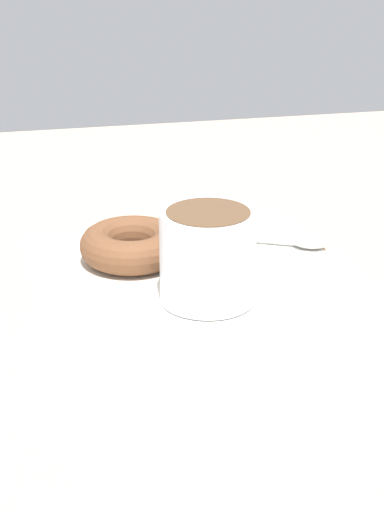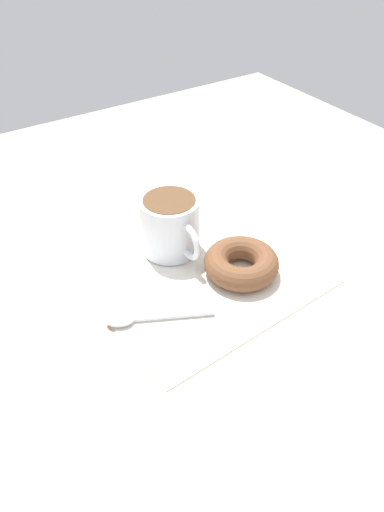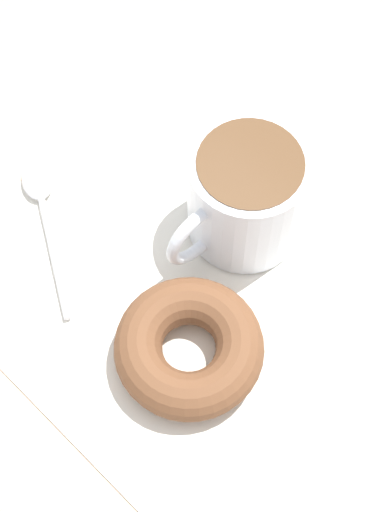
{
  "view_description": "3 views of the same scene",
  "coord_description": "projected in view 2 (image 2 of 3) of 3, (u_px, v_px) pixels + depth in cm",
  "views": [
    {
      "loc": [
        74.45,
        -15.68,
        34.89
      ],
      "look_at": [
        0.07,
        1.1,
        2.3
      ],
      "focal_mm": 60.0,
      "sensor_mm": 36.0,
      "label": 1
    },
    {
      "loc": [
        -46.04,
        31.31,
        46.72
      ],
      "look_at": [
        0.07,
        1.1,
        2.3
      ],
      "focal_mm": 35.0,
      "sensor_mm": 36.0,
      "label": 2
    },
    {
      "loc": [
        -18.72,
        -20.14,
        58.19
      ],
      "look_at": [
        0.07,
        1.1,
        2.3
      ],
      "focal_mm": 60.0,
      "sensor_mm": 36.0,
      "label": 3
    }
  ],
  "objects": [
    {
      "name": "spoon",
      "position": [
        136.0,
        319.0,
        0.63
      ],
      "size": [
        7.53,
        13.14,
        0.9
      ],
      "color": "silver",
      "rests_on": "napkin"
    },
    {
      "name": "ground_plane",
      "position": [
        199.0,
        271.0,
        0.73
      ],
      "size": [
        120.0,
        120.0,
        2.0
      ],
      "primitive_type": "cube",
      "color": "tan"
    },
    {
      "name": "coffee_cup",
      "position": [
        171.0,
        224.0,
        0.73
      ],
      "size": [
        12.05,
        8.75,
        8.58
      ],
      "color": "silver",
      "rests_on": "napkin"
    },
    {
      "name": "donut",
      "position": [
        241.0,
        263.0,
        0.7
      ],
      "size": [
        10.59,
        10.59,
        3.43
      ],
      "primitive_type": "torus",
      "color": "brown",
      "rests_on": "napkin"
    },
    {
      "name": "napkin",
      "position": [
        192.0,
        268.0,
        0.72
      ],
      "size": [
        32.5,
        32.5,
        0.3
      ],
      "primitive_type": "cube",
      "rotation": [
        0.0,
        0.0,
        0.07
      ],
      "color": "white",
      "rests_on": "ground_plane"
    }
  ]
}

